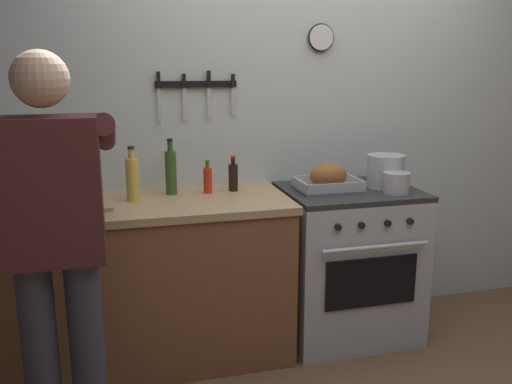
# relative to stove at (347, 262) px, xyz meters

# --- Properties ---
(wall_back) EXTENTS (6.00, 0.13, 2.60)m
(wall_back) POSITION_rel_stove_xyz_m (-0.22, 0.36, 0.85)
(wall_back) COLOR silver
(wall_back) RESTS_ON ground
(counter_block) EXTENTS (2.03, 0.65, 0.90)m
(counter_block) POSITION_rel_stove_xyz_m (-1.43, 0.00, 0.01)
(counter_block) COLOR brown
(counter_block) RESTS_ON ground
(stove) EXTENTS (0.76, 0.67, 0.90)m
(stove) POSITION_rel_stove_xyz_m (0.00, 0.00, 0.00)
(stove) COLOR #BCBCC1
(stove) RESTS_ON ground
(person_cook) EXTENTS (0.51, 0.63, 1.66)m
(person_cook) POSITION_rel_stove_xyz_m (-1.55, -0.66, 0.50)
(person_cook) COLOR #383842
(person_cook) RESTS_ON ground
(roasting_pan) EXTENTS (0.35, 0.26, 0.16)m
(roasting_pan) POSITION_rel_stove_xyz_m (-0.14, 0.00, 0.52)
(roasting_pan) COLOR #B7B7BC
(roasting_pan) RESTS_ON stove
(stock_pot) EXTENTS (0.22, 0.22, 0.19)m
(stock_pot) POSITION_rel_stove_xyz_m (0.22, -0.00, 0.55)
(stock_pot) COLOR #B7B7BC
(stock_pot) RESTS_ON stove
(saucepan) EXTENTS (0.15, 0.15, 0.12)m
(saucepan) POSITION_rel_stove_xyz_m (0.20, -0.16, 0.51)
(saucepan) COLOR #B7B7BC
(saucepan) RESTS_ON stove
(cutting_board) EXTENTS (0.36, 0.24, 0.02)m
(cutting_board) POSITION_rel_stove_xyz_m (-1.51, -0.04, 0.46)
(cutting_board) COLOR tan
(cutting_board) RESTS_ON counter_block
(bottle_hot_sauce) EXTENTS (0.05, 0.05, 0.19)m
(bottle_hot_sauce) POSITION_rel_stove_xyz_m (-0.81, 0.11, 0.53)
(bottle_hot_sauce) COLOR red
(bottle_hot_sauce) RESTS_ON counter_block
(bottle_olive_oil) EXTENTS (0.06, 0.06, 0.31)m
(bottle_olive_oil) POSITION_rel_stove_xyz_m (-1.01, 0.14, 0.58)
(bottle_olive_oil) COLOR #385623
(bottle_olive_oil) RESTS_ON counter_block
(bottle_cooking_oil) EXTENTS (0.07, 0.07, 0.29)m
(bottle_cooking_oil) POSITION_rel_stove_xyz_m (-1.22, 0.05, 0.57)
(bottle_cooking_oil) COLOR gold
(bottle_cooking_oil) RESTS_ON counter_block
(bottle_wine_red) EXTENTS (0.07, 0.07, 0.31)m
(bottle_wine_red) POSITION_rel_stove_xyz_m (-1.51, 0.05, 0.58)
(bottle_wine_red) COLOR #47141E
(bottle_wine_red) RESTS_ON counter_block
(bottle_dish_soap) EXTENTS (0.07, 0.07, 0.23)m
(bottle_dish_soap) POSITION_rel_stove_xyz_m (-1.56, 0.12, 0.54)
(bottle_dish_soap) COLOR #338CCC
(bottle_dish_soap) RESTS_ON counter_block
(bottle_soy_sauce) EXTENTS (0.05, 0.05, 0.20)m
(bottle_soy_sauce) POSITION_rel_stove_xyz_m (-0.66, 0.13, 0.53)
(bottle_soy_sauce) COLOR black
(bottle_soy_sauce) RESTS_ON counter_block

